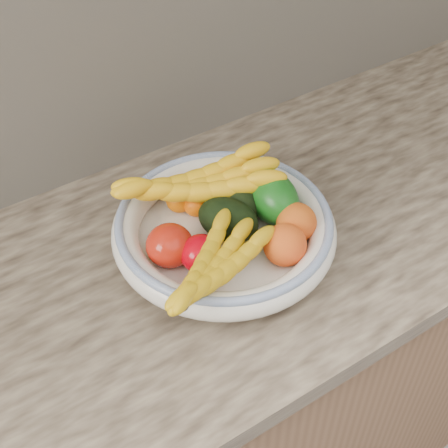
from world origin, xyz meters
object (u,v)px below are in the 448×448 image
Objects in this scene: fruit_bowl at (224,229)px; banana_bunch_front at (214,270)px; banana_bunch_back at (198,187)px; green_mango at (272,197)px.

banana_bunch_front is (-0.08, -0.10, 0.03)m from fruit_bowl.
fruit_bowl is at bearing -70.16° from banana_bunch_back.
banana_bunch_back is 0.19m from banana_bunch_front.
banana_bunch_front is (-0.18, -0.09, 0.01)m from green_mango.
green_mango is (0.10, -0.00, 0.03)m from fruit_bowl.
green_mango reaches higher than banana_bunch_front.
green_mango is 0.20m from banana_bunch_front.
fruit_bowl is at bearing -177.24° from green_mango.
green_mango is 0.39× the size of banana_bunch_back.
green_mango is 0.13m from banana_bunch_back.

